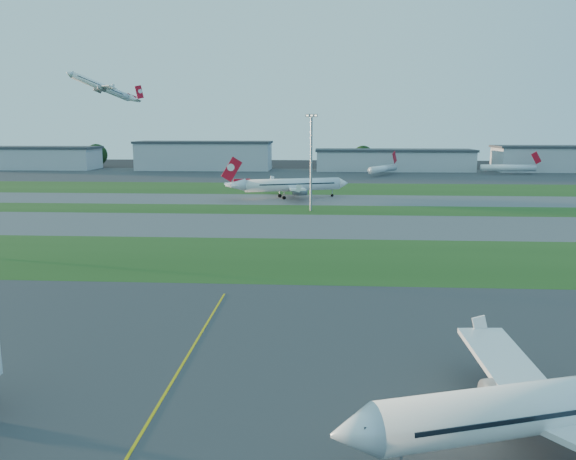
# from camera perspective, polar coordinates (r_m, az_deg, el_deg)

# --- Properties ---
(ground) EXTENTS (700.00, 700.00, 0.00)m
(ground) POSITION_cam_1_polar(r_m,az_deg,el_deg) (51.34, -18.27, -15.91)
(ground) COLOR black
(ground) RESTS_ON ground
(apron_near) EXTENTS (300.00, 70.00, 0.01)m
(apron_near) POSITION_cam_1_polar(r_m,az_deg,el_deg) (51.34, -18.27, -15.90)
(apron_near) COLOR #333335
(apron_near) RESTS_ON ground
(grass_strip_a) EXTENTS (300.00, 34.00, 0.01)m
(grass_strip_a) POSITION_cam_1_polar(r_m,az_deg,el_deg) (98.82, -7.13, -2.74)
(grass_strip_a) COLOR #224517
(grass_strip_a) RESTS_ON ground
(taxiway_a) EXTENTS (300.00, 32.00, 0.01)m
(taxiway_a) POSITION_cam_1_polar(r_m,az_deg,el_deg) (130.74, -4.48, 0.53)
(taxiway_a) COLOR #515154
(taxiway_a) RESTS_ON ground
(grass_strip_b) EXTENTS (300.00, 18.00, 0.01)m
(grass_strip_b) POSITION_cam_1_polar(r_m,az_deg,el_deg) (155.23, -3.20, 2.10)
(grass_strip_b) COLOR #224517
(grass_strip_b) RESTS_ON ground
(taxiway_b) EXTENTS (300.00, 26.00, 0.01)m
(taxiway_b) POSITION_cam_1_polar(r_m,az_deg,el_deg) (176.90, -2.36, 3.12)
(taxiway_b) COLOR #515154
(taxiway_b) RESTS_ON ground
(grass_strip_c) EXTENTS (300.00, 40.00, 0.01)m
(grass_strip_c) POSITION_cam_1_polar(r_m,az_deg,el_deg) (209.53, -1.44, 4.26)
(grass_strip_c) COLOR #224517
(grass_strip_c) RESTS_ON ground
(apron_far) EXTENTS (400.00, 80.00, 0.01)m
(apron_far) POSITION_cam_1_polar(r_m,az_deg,el_deg) (269.09, -0.32, 5.62)
(apron_far) COLOR #333335
(apron_far) RESTS_ON ground
(yellow_line) EXTENTS (0.25, 60.00, 0.02)m
(yellow_line) POSITION_cam_1_polar(r_m,az_deg,el_deg) (49.80, -12.68, -16.48)
(yellow_line) COLOR gold
(yellow_line) RESTS_ON ground
(airliner_parked) EXTENTS (32.77, 27.61, 10.55)m
(airliner_parked) POSITION_cam_1_polar(r_m,az_deg,el_deg) (44.21, 26.40, -15.63)
(airliner_parked) COLOR white
(airliner_parked) RESTS_ON ground
(airliner_taxiing) EXTENTS (36.99, 31.26, 12.01)m
(airliner_taxiing) POSITION_cam_1_polar(r_m,az_deg,el_deg) (179.41, 0.37, 4.59)
(airliner_taxiing) COLOR white
(airliner_taxiing) RESTS_ON ground
(airliner_departing) EXTENTS (27.66, 23.89, 9.87)m
(airliner_departing) POSITION_cam_1_polar(r_m,az_deg,el_deg) (268.61, -18.36, 13.62)
(airliner_departing) COLOR white
(mini_jet_near) EXTENTS (16.03, 25.51, 9.48)m
(mini_jet_near) POSITION_cam_1_polar(r_m,az_deg,el_deg) (268.54, 9.65, 6.17)
(mini_jet_near) COLOR white
(mini_jet_near) RESTS_ON ground
(mini_jet_far) EXTENTS (28.62, 3.89, 9.48)m
(mini_jet_far) POSITION_cam_1_polar(r_m,az_deg,el_deg) (291.43, 21.49, 5.91)
(mini_jet_far) COLOR white
(mini_jet_far) RESTS_ON ground
(light_mast_centre) EXTENTS (3.20, 0.70, 25.80)m
(light_mast_centre) POSITION_cam_1_polar(r_m,az_deg,el_deg) (150.77, 2.38, 7.52)
(light_mast_centre) COLOR gray
(light_mast_centre) RESTS_ON ground
(hangar_far_west) EXTENTS (91.80, 23.00, 12.20)m
(hangar_far_west) POSITION_cam_1_polar(r_m,az_deg,el_deg) (342.15, -26.07, 6.62)
(hangar_far_west) COLOR #A0A2A8
(hangar_far_west) RESTS_ON ground
(hangar_west) EXTENTS (71.40, 23.00, 15.20)m
(hangar_west) POSITION_cam_1_polar(r_m,az_deg,el_deg) (304.53, -8.49, 7.50)
(hangar_west) COLOR #A0A2A8
(hangar_west) RESTS_ON ground
(hangar_east) EXTENTS (81.60, 23.00, 11.20)m
(hangar_east) POSITION_cam_1_polar(r_m,az_deg,el_deg) (300.28, 10.68, 7.01)
(hangar_east) COLOR #A0A2A8
(hangar_east) RESTS_ON ground
(tree_west) EXTENTS (12.10, 12.10, 13.20)m
(tree_west) POSITION_cam_1_polar(r_m,az_deg,el_deg) (338.14, -18.88, 7.25)
(tree_west) COLOR black
(tree_west) RESTS_ON ground
(tree_mid_west) EXTENTS (9.90, 9.90, 10.80)m
(tree_mid_west) POSITION_cam_1_polar(r_m,az_deg,el_deg) (311.33, -3.52, 7.32)
(tree_mid_west) COLOR black
(tree_mid_west) RESTS_ON ground
(tree_mid_east) EXTENTS (11.55, 11.55, 12.60)m
(tree_mid_east) POSITION_cam_1_polar(r_m,az_deg,el_deg) (312.70, 7.62, 7.44)
(tree_mid_east) COLOR black
(tree_mid_east) RESTS_ON ground
(tree_east) EXTENTS (10.45, 10.45, 11.40)m
(tree_east) POSITION_cam_1_polar(r_m,az_deg,el_deg) (324.75, 21.06, 6.84)
(tree_east) COLOR black
(tree_east) RESTS_ON ground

